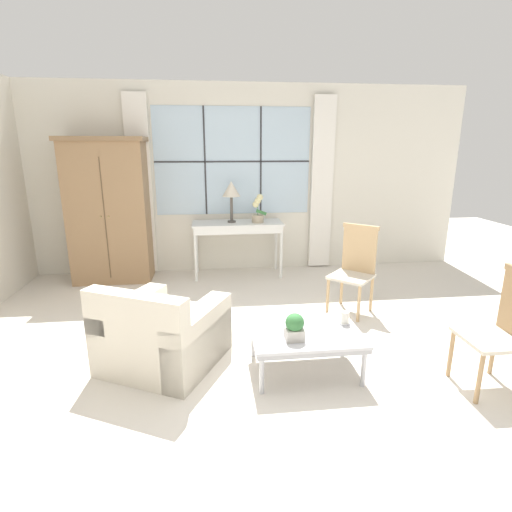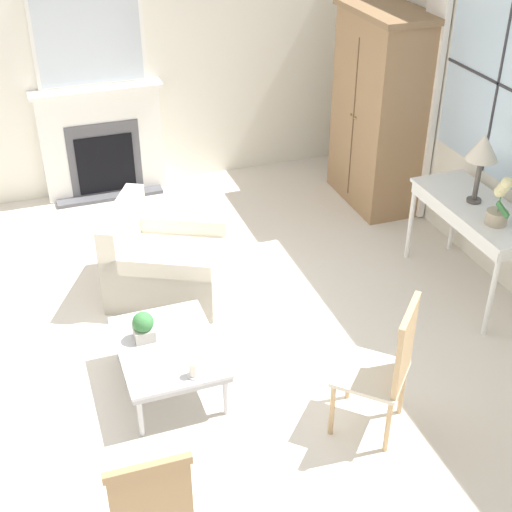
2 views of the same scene
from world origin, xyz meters
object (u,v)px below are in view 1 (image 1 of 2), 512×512
(table_lamp, at_px, (231,190))
(pillar_candle, at_px, (345,318))
(armchair_upholstered, at_px, (163,336))
(side_chair_wooden, at_px, (355,264))
(armoire, at_px, (109,211))
(potted_plant_small, at_px, (295,327))
(accent_chair_wooden, at_px, (505,325))
(console_table, at_px, (237,228))
(coffee_table, at_px, (305,335))
(potted_orchid, at_px, (258,211))

(table_lamp, relative_size, pillar_candle, 4.65)
(armchair_upholstered, bearing_deg, side_chair_wooden, 24.93)
(armoire, xyz_separation_m, potted_plant_small, (2.07, -2.91, -0.53))
(armoire, height_order, accent_chair_wooden, armoire)
(accent_chair_wooden, distance_m, potted_plant_small, 1.64)
(console_table, bearing_deg, armchair_upholstered, -108.91)
(side_chair_wooden, bearing_deg, coffee_table, -125.41)
(table_lamp, height_order, accent_chair_wooden, table_lamp)
(console_table, xyz_separation_m, potted_plant_small, (0.25, -2.91, -0.24))
(potted_orchid, distance_m, accent_chair_wooden, 3.54)
(potted_orchid, relative_size, pillar_candle, 3.22)
(armoire, height_order, armchair_upholstered, armoire)
(console_table, height_order, accent_chair_wooden, accent_chair_wooden)
(coffee_table, xyz_separation_m, pillar_candle, (0.38, 0.09, 0.09))
(armchair_upholstered, height_order, pillar_candle, armchair_upholstered)
(table_lamp, xyz_separation_m, armchair_upholstered, (-0.77, -2.50, -1.02))
(potted_orchid, xyz_separation_m, pillar_candle, (0.46, -2.62, -0.56))
(side_chair_wooden, relative_size, potted_plant_small, 4.57)
(side_chair_wooden, bearing_deg, potted_orchid, 123.54)
(console_table, height_order, coffee_table, console_table)
(side_chair_wooden, bearing_deg, table_lamp, 131.78)
(side_chair_wooden, bearing_deg, armchair_upholstered, -155.07)
(table_lamp, bearing_deg, potted_plant_small, -83.45)
(armoire, distance_m, table_lamp, 1.75)
(armoire, relative_size, potted_plant_small, 9.05)
(pillar_candle, bearing_deg, potted_orchid, 99.87)
(potted_orchid, distance_m, side_chair_wooden, 1.80)
(pillar_candle, bearing_deg, accent_chair_wooden, -25.41)
(console_table, bearing_deg, side_chair_wooden, -50.08)
(accent_chair_wooden, bearing_deg, console_table, 120.23)
(accent_chair_wooden, bearing_deg, armchair_upholstered, 165.61)
(table_lamp, xyz_separation_m, accent_chair_wooden, (1.95, -3.20, -0.74))
(armoire, bearing_deg, side_chair_wooden, -26.19)
(console_table, relative_size, pillar_candle, 10.25)
(armchair_upholstered, bearing_deg, armoire, 110.92)
(armoire, xyz_separation_m, pillar_candle, (2.57, -2.68, -0.59))
(table_lamp, bearing_deg, console_table, 1.84)
(armoire, xyz_separation_m, console_table, (1.81, -0.00, -0.29))
(potted_orchid, height_order, accent_chair_wooden, potted_orchid)
(accent_chair_wooden, distance_m, coffee_table, 1.57)
(coffee_table, xyz_separation_m, potted_plant_small, (-0.13, -0.14, 0.15))
(side_chair_wooden, distance_m, pillar_candle, 1.27)
(console_table, relative_size, armchair_upholstered, 1.07)
(armchair_upholstered, relative_size, accent_chair_wooden, 1.25)
(potted_plant_small, bearing_deg, armoire, 125.38)
(potted_orchid, distance_m, armchair_upholstered, 2.80)
(console_table, bearing_deg, coffee_table, -82.25)
(console_table, height_order, potted_orchid, potted_orchid)
(console_table, distance_m, pillar_candle, 2.79)
(table_lamp, bearing_deg, coffee_table, -80.55)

